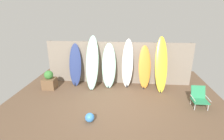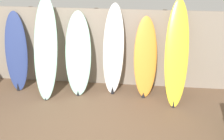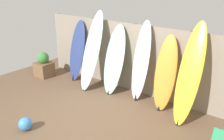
# 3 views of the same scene
# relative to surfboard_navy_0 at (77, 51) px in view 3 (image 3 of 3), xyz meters

# --- Properties ---
(ground) EXTENTS (7.68, 7.68, 0.00)m
(ground) POSITION_rel_surfboard_navy_0_xyz_m (1.77, -1.68, -0.85)
(ground) COLOR brown
(fence_back) EXTENTS (6.08, 0.11, 1.80)m
(fence_back) POSITION_rel_surfboard_navy_0_xyz_m (1.77, 0.33, 0.05)
(fence_back) COLOR gray
(fence_back) RESTS_ON ground
(surfboard_navy_0) EXTENTS (0.55, 0.57, 1.74)m
(surfboard_navy_0) POSITION_rel_surfboard_navy_0_xyz_m (0.00, 0.00, 0.00)
(surfboard_navy_0) COLOR navy
(surfboard_navy_0) RESTS_ON ground
(surfboard_seafoam_1) EXTENTS (0.52, 0.84, 2.08)m
(surfboard_seafoam_1) POSITION_rel_surfboard_navy_0_xyz_m (0.76, -0.18, 0.18)
(surfboard_seafoam_1) COLOR #9ED6BC
(surfboard_seafoam_1) RESTS_ON ground
(surfboard_seafoam_2) EXTENTS (0.58, 0.61, 1.78)m
(surfboard_seafoam_2) POSITION_rel_surfboard_navy_0_xyz_m (1.41, -0.05, 0.03)
(surfboard_seafoam_2) COLOR #9ED6BC
(surfboard_seafoam_2) RESTS_ON ground
(surfboard_white_3) EXTENTS (0.50, 0.48, 1.96)m
(surfboard_white_3) POSITION_rel_surfboard_navy_0_xyz_m (2.17, 0.03, 0.11)
(surfboard_white_3) COLOR white
(surfboard_white_3) RESTS_ON ground
(surfboard_orange_4) EXTENTS (0.54, 0.55, 1.72)m
(surfboard_orange_4) POSITION_rel_surfboard_navy_0_xyz_m (2.86, -0.03, 0.00)
(surfboard_orange_4) COLOR orange
(surfboard_orange_4) RESTS_ON ground
(surfboard_yellow_5) EXTENTS (0.49, 0.84, 2.08)m
(surfboard_yellow_5) POSITION_rel_surfboard_navy_0_xyz_m (3.47, -0.18, 0.18)
(surfboard_yellow_5) COLOR yellow
(surfboard_yellow_5) RESTS_ON ground
(planter_box) EXTENTS (0.50, 0.46, 0.76)m
(planter_box) POSITION_rel_surfboard_navy_0_xyz_m (-0.95, -0.52, -0.52)
(planter_box) COLOR brown
(planter_box) RESTS_ON ground
(beach_ball) EXTENTS (0.27, 0.27, 0.27)m
(beach_ball) POSITION_rel_surfboard_navy_0_xyz_m (1.13, -2.58, -0.72)
(beach_ball) COLOR #3F8CE5
(beach_ball) RESTS_ON ground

